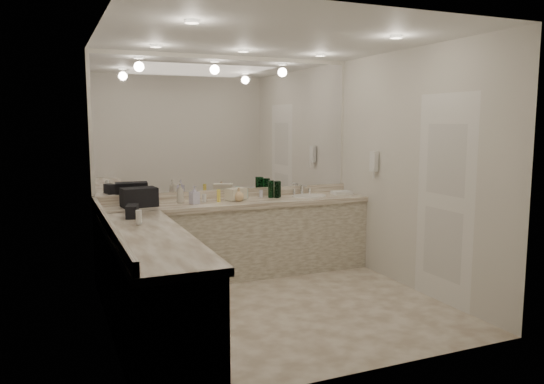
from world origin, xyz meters
name	(u,v)px	position (x,y,z in m)	size (l,w,h in m)	color
floor	(278,307)	(0.00, 0.00, 0.00)	(3.20, 3.20, 0.00)	beige
ceiling	(279,37)	(0.00, 0.00, 2.60)	(3.20, 3.20, 0.00)	white
wall_back	(229,165)	(0.00, 1.50, 1.30)	(3.20, 0.02, 2.60)	silver
wall_left	(104,184)	(-1.60, 0.00, 1.30)	(0.02, 3.00, 2.60)	silver
wall_right	(414,170)	(1.60, 0.00, 1.30)	(0.02, 3.00, 2.60)	silver
vanity_back_base	(238,241)	(0.00, 1.20, 0.42)	(3.20, 0.60, 0.84)	beige
vanity_back_top	(237,203)	(0.00, 1.19, 0.87)	(3.20, 0.64, 0.06)	silver
vanity_left_base	(150,291)	(-1.30, -0.30, 0.42)	(0.60, 2.40, 0.84)	beige
vanity_left_top	(150,238)	(-1.29, -0.30, 0.87)	(0.64, 2.42, 0.06)	silver
backsplash_back	(230,193)	(0.00, 1.48, 0.95)	(3.20, 0.04, 0.10)	silver
backsplash_left	(109,225)	(-1.58, 0.00, 0.95)	(0.04, 3.00, 0.10)	silver
mirror_back	(229,125)	(0.00, 1.49, 1.77)	(3.12, 0.01, 1.55)	white
mirror_left	(103,127)	(-1.59, 0.00, 1.77)	(0.01, 2.92, 1.55)	white
sink	(309,197)	(0.95, 1.20, 0.90)	(0.44, 0.44, 0.03)	white
faucet	(302,189)	(0.95, 1.41, 0.97)	(0.24, 0.16, 0.14)	silver
wall_phone	(374,161)	(1.56, 0.70, 1.35)	(0.06, 0.10, 0.24)	white
door	(444,200)	(1.59, -0.50, 1.05)	(0.02, 0.82, 2.10)	white
black_toiletry_bag	(139,197)	(-1.13, 1.21, 1.01)	(0.37, 0.23, 0.21)	black
black_bag_spill	(132,211)	(-1.30, 0.56, 0.96)	(0.10, 0.23, 0.13)	black
cream_cosmetic_case	(236,195)	(0.00, 1.24, 0.97)	(0.23, 0.14, 0.13)	beige
hand_towel	(342,193)	(1.42, 1.20, 0.92)	(0.25, 0.16, 0.04)	white
lotion_left	(139,218)	(-1.30, 0.16, 0.96)	(0.05, 0.05, 0.13)	white
soap_bottle_a	(180,193)	(-0.65, 1.29, 1.01)	(0.09, 0.09, 0.23)	beige
soap_bottle_b	(194,195)	(-0.52, 1.16, 1.00)	(0.09, 0.09, 0.21)	silver
soap_bottle_c	(239,194)	(0.01, 1.16, 0.98)	(0.12, 0.12, 0.16)	#DDB782
green_bottle_0	(278,189)	(0.56, 1.28, 1.00)	(0.07, 0.07, 0.19)	#104E21
green_bottle_1	(277,189)	(0.52, 1.23, 1.00)	(0.07, 0.07, 0.21)	#104E21
green_bottle_2	(271,189)	(0.46, 1.27, 1.01)	(0.07, 0.07, 0.21)	#104E21
green_bottle_3	(278,189)	(0.57, 1.32, 1.00)	(0.07, 0.07, 0.20)	#104E21
green_bottle_4	(271,189)	(0.48, 1.31, 1.00)	(0.07, 0.07, 0.19)	#104E21
amenity_bottle_0	(261,194)	(0.36, 1.33, 0.95)	(0.04, 0.04, 0.09)	silver
amenity_bottle_1	(151,201)	(-0.98, 1.28, 0.95)	(0.05, 0.05, 0.10)	#F2D84C
amenity_bottle_2	(219,196)	(-0.23, 1.20, 0.97)	(0.04, 0.04, 0.14)	#F2D84C
amenity_bottle_3	(153,203)	(-0.98, 1.21, 0.93)	(0.04, 0.04, 0.07)	white
amenity_bottle_4	(245,194)	(0.16, 1.34, 0.96)	(0.07, 0.07, 0.11)	silver
amenity_bottle_5	(138,204)	(-1.15, 1.18, 0.93)	(0.06, 0.06, 0.07)	#3F3F4C
amenity_bottle_6	(204,198)	(-0.38, 1.25, 0.95)	(0.05, 0.05, 0.09)	white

